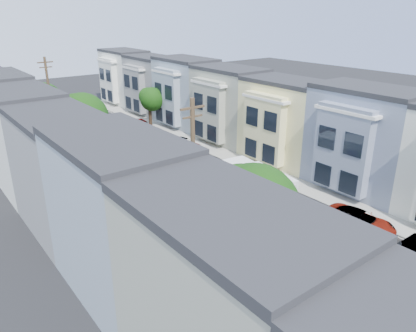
% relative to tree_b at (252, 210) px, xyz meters
% --- Properties ---
extents(ground, '(160.00, 160.00, 0.00)m').
position_rel_tree_b_xyz_m(ground, '(6.30, 3.00, -5.34)').
color(ground, black).
rests_on(ground, ground).
extents(road_slab, '(12.00, 70.00, 0.02)m').
position_rel_tree_b_xyz_m(road_slab, '(6.30, 18.00, -5.33)').
color(road_slab, black).
rests_on(road_slab, ground).
extents(curb_left, '(0.30, 70.00, 0.15)m').
position_rel_tree_b_xyz_m(curb_left, '(0.25, 18.00, -5.26)').
color(curb_left, gray).
rests_on(curb_left, ground).
extents(curb_right, '(0.30, 70.00, 0.15)m').
position_rel_tree_b_xyz_m(curb_right, '(12.35, 18.00, -5.26)').
color(curb_right, gray).
rests_on(curb_right, ground).
extents(sidewalk_left, '(2.60, 70.00, 0.15)m').
position_rel_tree_b_xyz_m(sidewalk_left, '(-1.05, 18.00, -5.26)').
color(sidewalk_left, gray).
rests_on(sidewalk_left, ground).
extents(sidewalk_right, '(2.60, 70.00, 0.15)m').
position_rel_tree_b_xyz_m(sidewalk_right, '(13.65, 18.00, -5.26)').
color(sidewalk_right, gray).
rests_on(sidewalk_right, ground).
extents(centerline, '(0.12, 70.00, 0.01)m').
position_rel_tree_b_xyz_m(centerline, '(6.30, 18.00, -5.34)').
color(centerline, gold).
rests_on(centerline, ground).
extents(townhouse_row_left, '(5.00, 70.00, 8.50)m').
position_rel_tree_b_xyz_m(townhouse_row_left, '(-4.85, 18.00, -5.34)').
color(townhouse_row_left, '#F3EA9F').
rests_on(townhouse_row_left, ground).
extents(townhouse_row_right, '(5.00, 70.00, 8.50)m').
position_rel_tree_b_xyz_m(townhouse_row_right, '(17.45, 18.00, -5.34)').
color(townhouse_row_right, '#F3EA9F').
rests_on(townhouse_row_right, ground).
extents(tree_b, '(4.70, 4.70, 7.71)m').
position_rel_tree_b_xyz_m(tree_b, '(0.00, 0.00, 0.00)').
color(tree_b, black).
rests_on(tree_b, ground).
extents(tree_c, '(4.70, 4.70, 7.13)m').
position_rel_tree_b_xyz_m(tree_c, '(0.00, 7.86, -0.58)').
color(tree_c, black).
rests_on(tree_c, ground).
extents(tree_d, '(4.60, 4.60, 7.80)m').
position_rel_tree_b_xyz_m(tree_d, '(-0.00, 22.21, 0.13)').
color(tree_d, black).
rests_on(tree_d, ground).
extents(tree_e, '(4.70, 4.70, 7.12)m').
position_rel_tree_b_xyz_m(tree_e, '(0.00, 34.15, -0.58)').
color(tree_e, black).
rests_on(tree_e, ground).
extents(tree_far_r, '(3.10, 3.10, 5.34)m').
position_rel_tree_b_xyz_m(tree_far_r, '(13.20, 32.79, -1.59)').
color(tree_far_r, black).
rests_on(tree_far_r, ground).
extents(utility_pole_near, '(1.60, 0.26, 10.00)m').
position_rel_tree_b_xyz_m(utility_pole_near, '(0.00, 5.00, -0.19)').
color(utility_pole_near, '#42301E').
rests_on(utility_pole_near, ground).
extents(utility_pole_far, '(1.60, 0.26, 10.00)m').
position_rel_tree_b_xyz_m(utility_pole_far, '(0.00, 31.00, -0.19)').
color(utility_pole_far, '#42301E').
rests_on(utility_pole_far, ground).
extents(fedex_truck, '(2.68, 6.96, 3.34)m').
position_rel_tree_b_xyz_m(fedex_truck, '(7.56, 7.56, -3.47)').
color(fedex_truck, white).
rests_on(fedex_truck, ground).
extents(lead_sedan, '(2.53, 4.67, 1.33)m').
position_rel_tree_b_xyz_m(lead_sedan, '(8.29, 15.30, -4.67)').
color(lead_sedan, black).
rests_on(lead_sedan, ground).
extents(parked_left_c, '(2.50, 4.73, 1.27)m').
position_rel_tree_b_xyz_m(parked_left_c, '(1.40, 3.48, -4.71)').
color(parked_left_c, silver).
rests_on(parked_left_c, ground).
extents(parked_left_d, '(2.14, 4.85, 1.54)m').
position_rel_tree_b_xyz_m(parked_left_d, '(1.40, 13.76, -4.57)').
color(parked_left_d, '#4F0304').
rests_on(parked_left_d, ground).
extents(parked_right_b, '(2.82, 5.24, 1.40)m').
position_rel_tree_b_xyz_m(parked_right_b, '(11.20, 0.63, -4.64)').
color(parked_right_b, silver).
rests_on(parked_right_b, ground).
extents(parked_right_c, '(2.60, 4.95, 1.33)m').
position_rel_tree_b_xyz_m(parked_right_c, '(11.20, 22.57, -4.67)').
color(parked_right_c, black).
rests_on(parked_right_c, ground).
extents(parked_right_d, '(2.15, 4.79, 1.51)m').
position_rel_tree_b_xyz_m(parked_right_d, '(11.20, 32.08, -4.58)').
color(parked_right_d, black).
rests_on(parked_right_d, ground).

